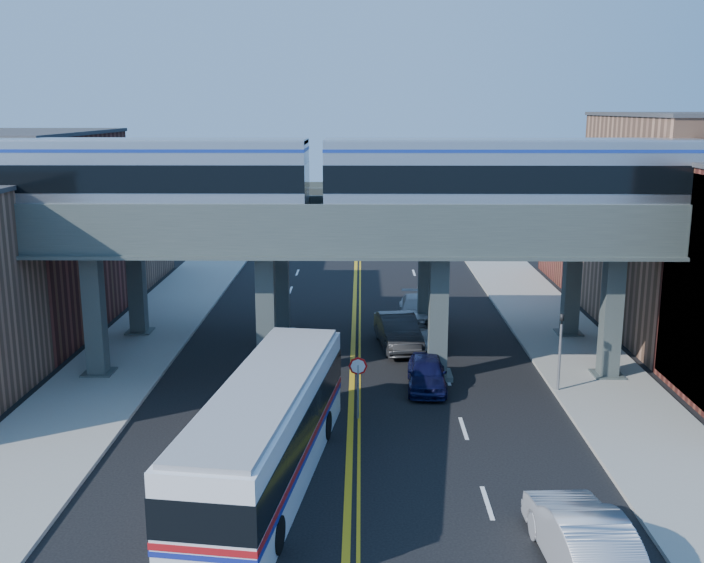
% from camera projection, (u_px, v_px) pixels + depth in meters
% --- Properties ---
extents(ground, '(120.00, 120.00, 0.00)m').
position_uv_depth(ground, '(350.00, 449.00, 29.20)').
color(ground, black).
rests_on(ground, ground).
extents(sidewalk_west, '(5.00, 70.00, 0.16)m').
position_uv_depth(sidewalk_west, '(122.00, 361.00, 39.07)').
color(sidewalk_west, gray).
rests_on(sidewalk_west, ground).
extents(sidewalk_east, '(5.00, 70.00, 0.16)m').
position_uv_depth(sidewalk_east, '(584.00, 363.00, 38.81)').
color(sidewalk_east, gray).
rests_on(sidewalk_east, ground).
extents(building_west_b, '(8.00, 14.00, 11.00)m').
position_uv_depth(building_west_b, '(24.00, 235.00, 43.83)').
color(building_west_b, maroon).
rests_on(building_west_b, ground).
extents(building_west_c, '(8.00, 10.00, 8.00)m').
position_uv_depth(building_west_c, '(101.00, 227.00, 56.84)').
color(building_west_c, '#9B6B50').
rests_on(building_west_c, ground).
extents(building_east_b, '(8.00, 14.00, 12.00)m').
position_uv_depth(building_east_b, '(688.00, 227.00, 43.30)').
color(building_east_b, '#9B6B50').
rests_on(building_east_b, ground).
extents(building_east_c, '(8.00, 10.00, 9.00)m').
position_uv_depth(building_east_c, '(612.00, 221.00, 56.32)').
color(building_east_c, maroon).
rests_on(building_east_c, ground).
extents(elevated_viaduct_near, '(52.00, 3.60, 7.40)m').
position_uv_depth(elevated_viaduct_near, '(352.00, 242.00, 35.60)').
color(elevated_viaduct_near, '#424D4C').
rests_on(elevated_viaduct_near, ground).
extents(elevated_viaduct_far, '(52.00, 3.60, 7.40)m').
position_uv_depth(elevated_viaduct_far, '(354.00, 221.00, 42.43)').
color(elevated_viaduct_far, '#424D4C').
rests_on(elevated_viaduct_far, ground).
extents(transit_train, '(51.48, 3.23, 3.77)m').
position_uv_depth(transit_train, '(511.00, 177.00, 34.88)').
color(transit_train, black).
rests_on(transit_train, elevated_viaduct_near).
extents(stop_sign, '(0.76, 0.09, 2.63)m').
position_uv_depth(stop_sign, '(358.00, 378.00, 31.74)').
color(stop_sign, slate).
rests_on(stop_sign, ground).
extents(traffic_signal, '(0.15, 0.18, 4.10)m').
position_uv_depth(traffic_signal, '(560.00, 344.00, 34.45)').
color(traffic_signal, slate).
rests_on(traffic_signal, ground).
extents(transit_bus, '(4.68, 13.57, 3.43)m').
position_uv_depth(transit_bus, '(267.00, 433.00, 26.33)').
color(transit_bus, white).
rests_on(transit_bus, ground).
extents(car_lane_a, '(1.95, 4.39, 1.47)m').
position_uv_depth(car_lane_a, '(427.00, 373.00, 35.40)').
color(car_lane_a, '#0F1139').
rests_on(car_lane_a, ground).
extents(car_lane_b, '(2.56, 5.55, 1.76)m').
position_uv_depth(car_lane_b, '(398.00, 332.00, 41.39)').
color(car_lane_b, '#292A2C').
rests_on(car_lane_b, ground).
extents(car_lane_c, '(2.69, 5.25, 1.42)m').
position_uv_depth(car_lane_c, '(420.00, 330.00, 42.31)').
color(car_lane_c, white).
rests_on(car_lane_c, ground).
extents(car_lane_d, '(2.26, 5.11, 1.46)m').
position_uv_depth(car_lane_d, '(416.00, 309.00, 46.57)').
color(car_lane_d, '#A8A8AC').
rests_on(car_lane_d, ground).
extents(car_parked_curb, '(2.30, 5.70, 1.84)m').
position_uv_depth(car_parked_curb, '(583.00, 539.00, 21.41)').
color(car_parked_curb, '#AAAAAF').
rests_on(car_parked_curb, ground).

